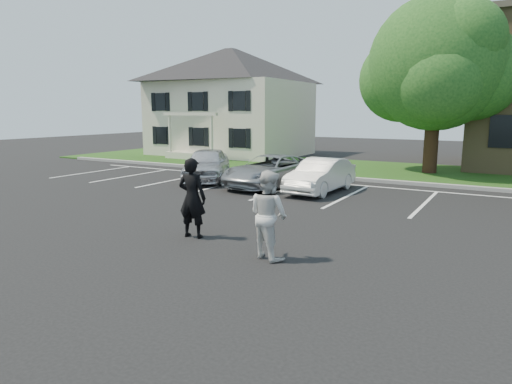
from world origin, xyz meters
TOP-DOWN VIEW (x-y plane):
  - ground_plane at (0.00, 0.00)m, footprint 90.00×90.00m
  - curb at (0.00, 12.00)m, footprint 40.00×0.30m
  - grass_strip at (0.00, 16.00)m, footprint 44.00×8.00m
  - stall_lines at (1.40, 8.95)m, footprint 34.00×5.36m
  - house at (-13.00, 19.97)m, footprint 10.30×9.22m
  - tree at (1.70, 16.19)m, footprint 7.80×7.20m
  - man_black_suit at (-1.61, 0.55)m, footprint 0.81×0.59m
  - man_white_shirt at (0.87, 0.04)m, footprint 1.15×1.03m
  - car_silver_west at (-6.94, 8.53)m, footprint 3.60×4.79m
  - car_silver_minivan at (-3.65, 8.56)m, footprint 2.79×5.09m
  - car_white_sedan at (-1.25, 8.34)m, footprint 1.61×4.11m

SIDE VIEW (x-z plane):
  - ground_plane at x=0.00m, z-range 0.00..0.00m
  - stall_lines at x=1.40m, z-range 0.00..0.01m
  - grass_strip at x=0.00m, z-range 0.00..0.08m
  - curb at x=0.00m, z-range 0.00..0.15m
  - car_white_sedan at x=-1.25m, z-range 0.00..1.33m
  - car_silver_minivan at x=-3.65m, z-range 0.00..1.35m
  - car_silver_west at x=-6.94m, z-range 0.00..1.52m
  - man_white_shirt at x=0.87m, z-range 0.00..1.95m
  - man_black_suit at x=-1.61m, z-range 0.00..2.05m
  - house at x=-13.00m, z-range 0.03..7.63m
  - tree at x=1.70m, z-range 0.95..9.75m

